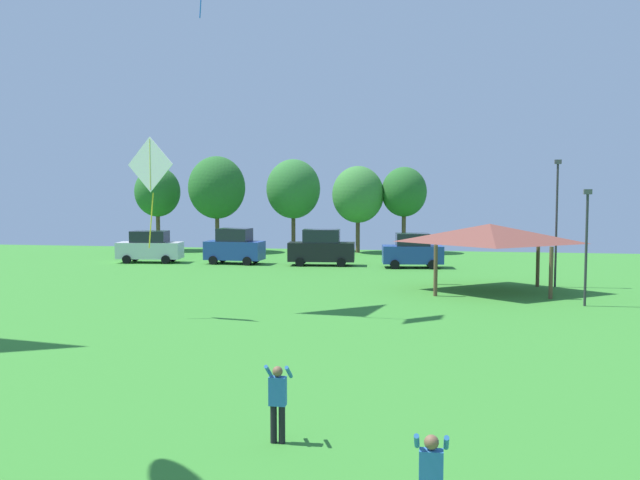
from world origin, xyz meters
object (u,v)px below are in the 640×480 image
parked_car_second_from_left (235,247)px  treeline_tree_0 (157,192)px  treeline_tree_4 (404,192)px  treeline_tree_3 (358,195)px  light_post_0 (557,216)px  kite_flying_2 (150,168)px  park_pavilion (490,234)px  person_standing_near_foreground (278,399)px  parked_car_rightmost_in_row (412,251)px  parked_car_third_from_left (321,248)px  parked_car_leftmost (150,247)px  light_post_1 (586,240)px  treeline_tree_2 (293,189)px  treeline_tree_1 (217,188)px

parked_car_second_from_left → treeline_tree_0: (-10.07, 9.67, 3.99)m
treeline_tree_0 → treeline_tree_4: size_ratio=1.01×
treeline_tree_3 → light_post_0: bearing=-55.7°
kite_flying_2 → park_pavilion: 18.04m
person_standing_near_foreground → parked_car_rightmost_in_row: bearing=61.4°
parked_car_second_from_left → parked_car_third_from_left: (6.49, -0.06, -0.00)m
parked_car_third_from_left → treeline_tree_0: (-16.56, 9.73, 3.99)m
parked_car_leftmost → light_post_1: 31.64m
parked_car_leftmost → light_post_0: size_ratio=0.69×
person_standing_near_foreground → treeline_tree_0: 48.93m
park_pavilion → treeline_tree_3: 23.72m
parked_car_second_from_left → treeline_tree_3: bearing=57.5°
parked_car_third_from_left → light_post_1: (14.93, -14.94, 1.83)m
light_post_1 → treeline_tree_0: 40.06m
parked_car_second_from_left → treeline_tree_2: bearing=84.0°
parked_car_third_from_left → parked_car_rightmost_in_row: (6.49, -0.33, -0.09)m
parked_car_third_from_left → park_pavilion: 15.50m
person_standing_near_foreground → parked_car_leftmost: parked_car_leftmost is taller
parked_car_second_from_left → treeline_tree_3: size_ratio=0.57×
person_standing_near_foreground → treeline_tree_3: 45.16m
parked_car_second_from_left → treeline_tree_4: bearing=47.3°
treeline_tree_0 → treeline_tree_3: 17.98m
parked_car_leftmost → parked_car_third_from_left: size_ratio=1.00×
kite_flying_2 → parked_car_second_from_left: kite_flying_2 is taller
treeline_tree_3 → parked_car_third_from_left: bearing=-97.3°
parked_car_second_from_left → treeline_tree_0: size_ratio=0.58×
parked_car_rightmost_in_row → treeline_tree_2: bearing=125.2°
person_standing_near_foreground → treeline_tree_4: size_ratio=0.23×
park_pavilion → treeline_tree_4: treeline_tree_4 is taller
parked_car_second_from_left → treeline_tree_2: size_ratio=0.53×
person_standing_near_foreground → light_post_1: (10.10, 19.13, 2.15)m
kite_flying_2 → parked_car_leftmost: kite_flying_2 is taller
person_standing_near_foreground → parked_car_leftmost: bearing=91.9°
kite_flying_2 → treeline_tree_1: bearing=103.3°
person_standing_near_foreground → treeline_tree_3: treeline_tree_3 is taller
kite_flying_2 → treeline_tree_2: bearing=91.5°
treeline_tree_1 → treeline_tree_2: treeline_tree_1 is taller
park_pavilion → parked_car_leftmost: bearing=155.9°
treeline_tree_4 → parked_car_second_from_left: bearing=-136.5°
park_pavilion → treeline_tree_3: (-9.51, 21.64, 1.96)m
parked_car_rightmost_in_row → treeline_tree_0: bearing=148.8°
parked_car_leftmost → light_post_0: 29.04m
person_standing_near_foreground → light_post_1: light_post_1 is taller
parked_car_third_from_left → person_standing_near_foreground: bearing=-86.9°
light_post_1 → treeline_tree_4: bearing=110.1°
parked_car_rightmost_in_row → treeline_tree_1: bearing=143.5°
park_pavilion → person_standing_near_foreground: bearing=-104.7°
parked_car_third_from_left → treeline_tree_4: bearing=59.7°
parked_car_leftmost → treeline_tree_0: size_ratio=0.65×
park_pavilion → light_post_1: (4.04, -4.07, 0.01)m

